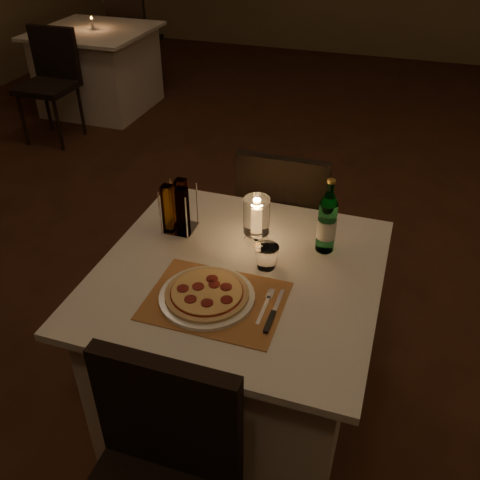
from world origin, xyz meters
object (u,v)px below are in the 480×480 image
(main_table, at_px, (238,343))
(pizza, at_px, (207,293))
(tumbler, at_px, (266,257))
(hurricane_candle, at_px, (257,217))
(plate, at_px, (207,297))
(neighbor_table_left, at_px, (99,70))
(chair_near, at_px, (156,478))
(water_bottle, at_px, (327,223))
(chair_far, at_px, (285,215))

(main_table, distance_m, pizza, 0.44)
(tumbler, bearing_deg, main_table, -149.37)
(pizza, height_order, hurricane_candle, hurricane_candle)
(main_table, xyz_separation_m, pizza, (-0.05, -0.18, 0.39))
(plate, xyz_separation_m, tumbler, (0.14, 0.23, 0.03))
(tumbler, relative_size, neighbor_table_left, 0.09)
(chair_near, xyz_separation_m, water_bottle, (0.27, 0.94, 0.31))
(chair_far, xyz_separation_m, plate, (-0.05, -0.89, 0.20))
(chair_near, xyz_separation_m, plate, (-0.05, 0.53, 0.20))
(chair_near, xyz_separation_m, pizza, (-0.05, 0.53, 0.22))
(hurricane_candle, bearing_deg, water_bottle, 7.08)
(chair_near, bearing_deg, tumbler, 83.40)
(plate, height_order, water_bottle, water_bottle)
(pizza, bearing_deg, chair_near, -84.66)
(pizza, xyz_separation_m, tumbler, (0.14, 0.23, 0.02))
(main_table, height_order, tumbler, tumbler)
(main_table, height_order, plate, plate)
(plate, height_order, tumbler, tumbler)
(chair_near, bearing_deg, chair_far, 90.00)
(main_table, distance_m, hurricane_candle, 0.52)
(tumbler, bearing_deg, plate, -120.82)
(hurricane_candle, bearing_deg, chair_near, -90.51)
(chair_far, height_order, pizza, chair_far)
(chair_near, distance_m, water_bottle, 1.03)
(chair_near, height_order, water_bottle, water_bottle)
(main_table, distance_m, chair_far, 0.74)
(plate, relative_size, hurricane_candle, 1.67)
(main_table, bearing_deg, chair_far, 90.00)
(pizza, bearing_deg, plate, 149.53)
(plate, distance_m, tumbler, 0.27)
(chair_near, bearing_deg, water_bottle, 74.14)
(chair_near, distance_m, hurricane_candle, 0.96)
(water_bottle, xyz_separation_m, neighbor_table_left, (-2.64, 2.75, -0.49))
(main_table, height_order, pizza, pizza)
(pizza, height_order, water_bottle, water_bottle)
(main_table, relative_size, pizza, 3.57)
(water_bottle, bearing_deg, chair_far, 118.70)
(chair_far, bearing_deg, neighbor_table_left, 136.41)
(plate, bearing_deg, chair_near, -84.65)
(plate, bearing_deg, tumbler, 59.18)
(main_table, xyz_separation_m, tumbler, (0.09, 0.05, 0.41))
(chair_near, xyz_separation_m, hurricane_candle, (0.01, 0.91, 0.30))
(plate, bearing_deg, hurricane_candle, 81.17)
(chair_far, height_order, neighbor_table_left, chair_far)
(chair_far, xyz_separation_m, pizza, (-0.05, -0.89, 0.22))
(chair_near, relative_size, neighbor_table_left, 0.90)
(chair_far, distance_m, pizza, 0.92)
(chair_far, xyz_separation_m, water_bottle, (0.27, -0.49, 0.31))
(chair_far, xyz_separation_m, tumbler, (0.09, -0.66, 0.23))
(plate, height_order, pizza, pizza)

